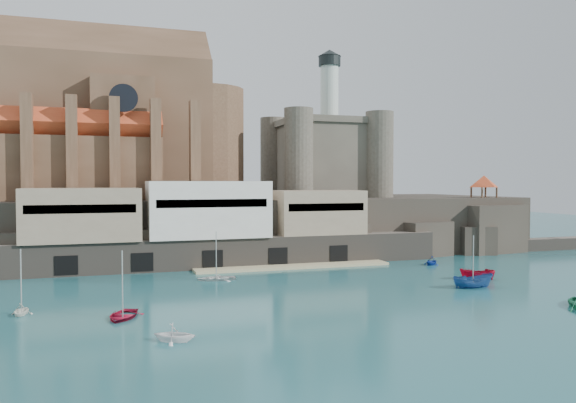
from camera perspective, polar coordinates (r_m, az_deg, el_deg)
The scene contains 14 objects.
ground at distance 67.69m, azimuth 3.89°, elevation -8.98°, with size 300.00×300.00×0.00m, color #1A5158.
promontory at distance 104.27m, azimuth -4.33°, elevation -2.39°, with size 100.00×36.00×10.00m.
quay at distance 86.23m, azimuth -8.22°, elevation -2.56°, with size 70.00×12.00×13.05m.
church at distance 103.88m, azimuth -17.73°, elevation 7.01°, with size 47.00×25.93×30.51m.
castle_keep at distance 110.69m, azimuth 3.67°, elevation 4.81°, with size 21.20×21.20×29.30m.
rock_outcrop at distance 110.46m, azimuth 19.28°, elevation -2.72°, with size 14.50×10.50×8.70m.
pavilion at distance 110.23m, azimuth 19.28°, elevation 1.80°, with size 6.40×6.40×5.40m.
boat_0 at distance 56.56m, azimuth -16.44°, elevation -11.25°, with size 3.59×1.04×5.03m, color maroon.
boat_1 at distance 47.58m, azimuth -11.46°, elevation -13.75°, with size 3.00×1.83×3.48m, color white.
boat_2 at distance 72.64m, azimuth 18.27°, elevation -8.32°, with size 2.00×2.05×5.32m, color #214A87.
boat_4 at distance 61.28m, azimuth -25.44°, elevation -10.33°, with size 2.48×1.51×2.87m, color white.
boat_5 at distance 78.81m, azimuth 18.68°, elevation -7.52°, with size 1.75×1.80×4.66m, color #A7031E.
boat_6 at distance 75.01m, azimuth -7.29°, elevation -7.91°, with size 3.64×1.05×5.09m, color silver.
boat_7 at distance 90.59m, azimuth 14.37°, elevation -6.24°, with size 2.79×1.70×3.23m, color #1032A0.
Camera 1 is at (-24.89, -61.62, 12.89)m, focal length 35.00 mm.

